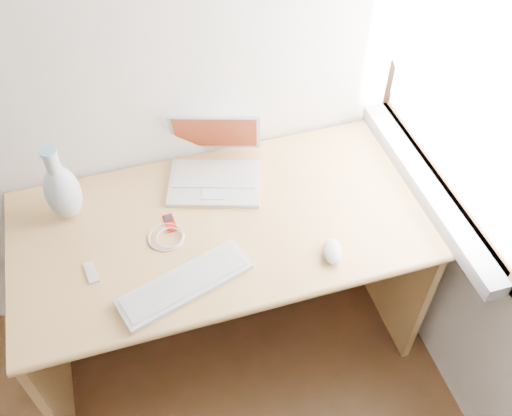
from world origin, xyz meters
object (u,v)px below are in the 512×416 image
object	(u,v)px
vase	(62,190)
laptop	(211,167)
desk	(217,242)
external_keyboard	(185,284)

from	to	relation	value
vase	laptop	bearing A→B (deg)	4.41
desk	vase	distance (m)	0.61
laptop	vase	bearing A→B (deg)	-157.90
external_keyboard	vase	size ratio (longest dim) A/B	1.48
external_keyboard	vase	distance (m)	0.53
external_keyboard	laptop	bearing A→B (deg)	49.29
laptop	desk	bearing A→B (deg)	-82.66
desk	vase	bearing A→B (deg)	168.75
laptop	vase	size ratio (longest dim) A/B	1.26
vase	external_keyboard	bearing A→B (deg)	-51.85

